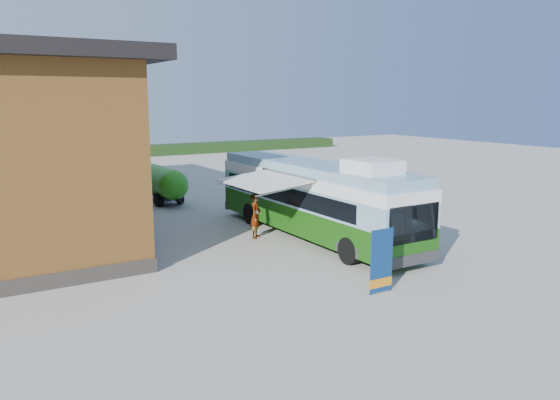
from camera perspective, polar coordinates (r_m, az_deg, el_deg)
ground at (r=21.93m, az=3.51°, el=-4.79°), size 100.00×100.00×0.00m
hedge at (r=59.14m, az=-11.19°, el=5.22°), size 40.00×3.00×1.00m
bus at (r=22.93m, az=3.52°, el=0.37°), size 2.53×11.89×3.65m
awning at (r=21.70m, az=-1.32°, el=2.26°), size 2.53×4.15×0.51m
banner at (r=16.79m, az=10.54°, el=-6.89°), size 0.86×0.18×1.98m
picnic_table at (r=22.44m, az=8.71°, el=-2.85°), size 1.84×1.74×0.85m
person_a at (r=22.94m, az=-2.54°, el=-1.67°), size 0.80×0.81×1.88m
person_b at (r=30.70m, az=-12.54°, el=1.07°), size 0.76×0.92×1.74m
slurry_tanker at (r=31.52m, az=-12.27°, el=1.88°), size 1.71×5.53×2.04m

